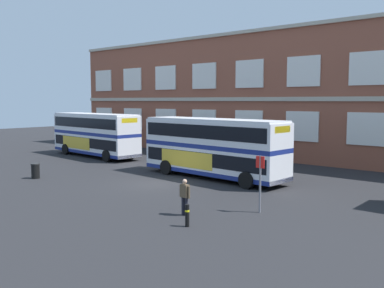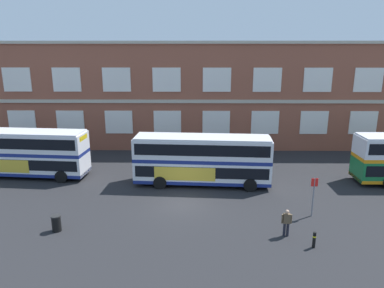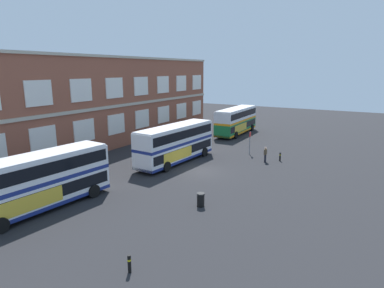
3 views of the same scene
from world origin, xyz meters
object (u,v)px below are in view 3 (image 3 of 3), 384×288
(double_decker_middle, at_px, (176,143))
(station_litter_bin, at_px, (201,200))
(double_decker_far, at_px, (236,120))
(bus_stand_flag, at_px, (250,141))
(double_decker_near, at_px, (37,182))
(safety_bollard_west, at_px, (280,157))
(safety_bollard_east, at_px, (129,264))
(waiting_passenger, at_px, (265,154))

(double_decker_middle, distance_m, station_litter_bin, 12.21)
(double_decker_far, bearing_deg, bus_stand_flag, -150.37)
(double_decker_near, xyz_separation_m, bus_stand_flag, (22.79, -7.55, -0.51))
(double_decker_near, bearing_deg, safety_bollard_west, -27.99)
(double_decker_middle, relative_size, safety_bollard_east, 11.73)
(bus_stand_flag, height_order, station_litter_bin, bus_stand_flag)
(double_decker_near, height_order, safety_bollard_west, double_decker_near)
(double_decker_middle, distance_m, safety_bollard_east, 20.11)
(safety_bollard_east, bearing_deg, double_decker_near, 76.53)
(double_decker_near, relative_size, safety_bollard_east, 11.76)
(double_decker_middle, bearing_deg, safety_bollard_west, -57.54)
(double_decker_near, height_order, station_litter_bin, double_decker_near)
(bus_stand_flag, distance_m, safety_bollard_west, 4.28)
(double_decker_middle, height_order, bus_stand_flag, double_decker_middle)
(double_decker_middle, xyz_separation_m, double_decker_far, (18.27, 0.49, 0.00))
(waiting_passenger, bearing_deg, safety_bollard_east, -179.19)
(station_litter_bin, bearing_deg, waiting_passenger, -1.88)
(double_decker_middle, relative_size, waiting_passenger, 6.55)
(double_decker_near, distance_m, waiting_passenger, 22.86)
(safety_bollard_west, bearing_deg, bus_stand_flag, 74.46)
(double_decker_middle, distance_m, bus_stand_flag, 9.30)
(double_decker_near, bearing_deg, station_litter_bin, -56.80)
(double_decker_near, xyz_separation_m, double_decker_middle, (15.49, -1.79, 0.00))
(waiting_passenger, bearing_deg, station_litter_bin, 178.12)
(waiting_passenger, height_order, bus_stand_flag, bus_stand_flag)
(safety_bollard_west, bearing_deg, double_decker_far, 40.21)
(double_decker_middle, relative_size, bus_stand_flag, 4.13)
(bus_stand_flag, bearing_deg, double_decker_middle, 141.71)
(bus_stand_flag, xyz_separation_m, station_litter_bin, (-16.39, -2.22, -1.12))
(double_decker_far, height_order, bus_stand_flag, double_decker_far)
(station_litter_bin, bearing_deg, safety_bollard_east, -174.98)
(double_decker_near, height_order, double_decker_far, same)
(station_litter_bin, relative_size, safety_bollard_east, 1.08)
(double_decker_near, xyz_separation_m, double_decker_far, (33.77, -1.30, 0.00))
(double_decker_near, bearing_deg, double_decker_middle, -6.61)
(double_decker_near, distance_m, double_decker_middle, 15.60)
(waiting_passenger, relative_size, bus_stand_flag, 0.63)
(double_decker_far, xyz_separation_m, station_litter_bin, (-27.37, -8.47, -1.63))
(waiting_passenger, distance_m, safety_bollard_east, 22.94)
(bus_stand_flag, xyz_separation_m, safety_bollard_east, (-25.32, -3.01, -1.14))
(double_decker_far, distance_m, waiting_passenger, 16.12)
(bus_stand_flag, bearing_deg, double_decker_near, 161.67)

